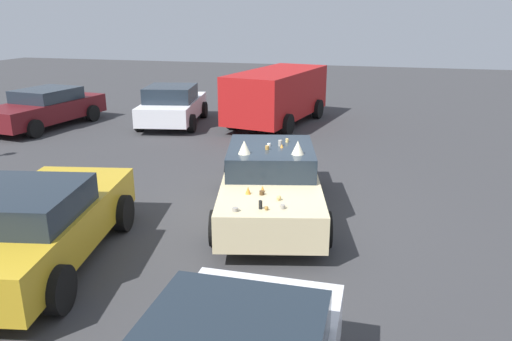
{
  "coord_description": "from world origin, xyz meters",
  "views": [
    {
      "loc": [
        -9.05,
        -2.09,
        3.89
      ],
      "look_at": [
        0.0,
        0.3,
        0.9
      ],
      "focal_mm": 34.78,
      "sensor_mm": 36.0,
      "label": 1
    }
  ],
  "objects_px": {
    "art_car_decorated": "(271,181)",
    "parked_sedan_far_right": "(35,224)",
    "parked_sedan_row_back_far": "(45,108)",
    "parked_van_near_right": "(277,94)",
    "parked_sedan_near_left": "(173,105)"
  },
  "relations": [
    {
      "from": "art_car_decorated",
      "to": "parked_sedan_row_back_far",
      "type": "height_order",
      "value": "art_car_decorated"
    },
    {
      "from": "art_car_decorated",
      "to": "parked_van_near_right",
      "type": "bearing_deg",
      "value": 178.43
    },
    {
      "from": "art_car_decorated",
      "to": "parked_sedan_row_back_far",
      "type": "xyz_separation_m",
      "value": [
        5.79,
        9.56,
        -0.02
      ]
    },
    {
      "from": "parked_van_near_right",
      "to": "parked_sedan_near_left",
      "type": "xyz_separation_m",
      "value": [
        -1.11,
        3.62,
        -0.39
      ]
    },
    {
      "from": "parked_sedan_far_right",
      "to": "parked_sedan_row_back_far",
      "type": "bearing_deg",
      "value": 25.24
    },
    {
      "from": "parked_sedan_row_back_far",
      "to": "parked_sedan_far_right",
      "type": "height_order",
      "value": "parked_sedan_far_right"
    },
    {
      "from": "art_car_decorated",
      "to": "parked_sedan_row_back_far",
      "type": "bearing_deg",
      "value": -134.35
    },
    {
      "from": "art_car_decorated",
      "to": "parked_sedan_near_left",
      "type": "relative_size",
      "value": 1.16
    },
    {
      "from": "art_car_decorated",
      "to": "parked_sedan_near_left",
      "type": "height_order",
      "value": "art_car_decorated"
    },
    {
      "from": "parked_sedan_row_back_far",
      "to": "parked_sedan_near_left",
      "type": "bearing_deg",
      "value": 116.48
    },
    {
      "from": "parked_sedan_row_back_far",
      "to": "parked_sedan_far_right",
      "type": "distance_m",
      "value": 10.94
    },
    {
      "from": "art_car_decorated",
      "to": "parked_sedan_row_back_far",
      "type": "relative_size",
      "value": 1.04
    },
    {
      "from": "parked_van_near_right",
      "to": "parked_sedan_near_left",
      "type": "bearing_deg",
      "value": -62.19
    },
    {
      "from": "art_car_decorated",
      "to": "parked_sedan_far_right",
      "type": "bearing_deg",
      "value": -58.83
    },
    {
      "from": "parked_van_near_right",
      "to": "parked_sedan_far_right",
      "type": "xyz_separation_m",
      "value": [
        -11.42,
        1.39,
        -0.39
      ]
    }
  ]
}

